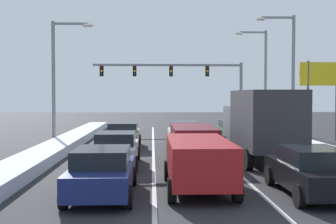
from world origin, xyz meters
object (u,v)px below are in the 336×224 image
roadside_sign_right (322,82)px  street_lamp_left_mid (59,71)px  street_lamp_right_near (288,67)px  sedan_tan_left_lane_third (123,135)px  street_lamp_right_mid (261,72)px  sedan_white_center_lane_third (184,133)px  sedan_green_right_lane_third (233,132)px  traffic_light_gantry (185,77)px  sedan_black_right_lane_nearest (312,171)px  suv_red_center_lane_nearest (199,160)px  sedan_navy_left_lane_nearest (102,172)px  box_truck_right_lane_second (261,121)px  suv_maroon_center_lane_second (193,140)px  sedan_silver_left_lane_second (116,149)px

roadside_sign_right → street_lamp_left_mid: bearing=-174.5°
street_lamp_right_near → street_lamp_left_mid: bearing=-176.8°
sedan_tan_left_lane_third → street_lamp_right_mid: bearing=42.3°
sedan_white_center_lane_third → sedan_tan_left_lane_third: 3.79m
sedan_green_right_lane_third → street_lamp_right_near: 5.69m
traffic_light_gantry → street_lamp_left_mid: street_lamp_left_mid is taller
sedan_white_center_lane_third → roadside_sign_right: size_ratio=0.82×
sedan_black_right_lane_nearest → street_lamp_left_mid: 18.55m
suv_red_center_lane_nearest → roadside_sign_right: roadside_sign_right is taller
sedan_navy_left_lane_nearest → sedan_tan_left_lane_third: bearing=90.8°
sedan_white_center_lane_third → traffic_light_gantry: size_ratio=0.32×
box_truck_right_lane_second → sedan_white_center_lane_third: box_truck_right_lane_second is taller
sedan_navy_left_lane_nearest → street_lamp_left_mid: size_ratio=0.58×
sedan_tan_left_lane_third → street_lamp_left_mid: bearing=154.6°
sedan_white_center_lane_third → box_truck_right_lane_second: bearing=-64.0°
suv_red_center_lane_nearest → sedan_tan_left_lane_third: size_ratio=1.09×
suv_maroon_center_lane_second → traffic_light_gantry: size_ratio=0.35×
suv_maroon_center_lane_second → street_lamp_right_mid: street_lamp_right_mid is taller
street_lamp_right_near → street_lamp_left_mid: (-14.89, -0.84, -0.33)m
sedan_silver_left_lane_second → sedan_tan_left_lane_third: size_ratio=1.00×
sedan_navy_left_lane_nearest → suv_red_center_lane_nearest: bearing=13.6°
sedan_navy_left_lane_nearest → street_lamp_left_mid: street_lamp_left_mid is taller
sedan_black_right_lane_nearest → street_lamp_right_near: street_lamp_right_near is taller
sedan_black_right_lane_nearest → sedan_silver_left_lane_second: bearing=138.4°
sedan_black_right_lane_nearest → sedan_silver_left_lane_second: size_ratio=1.00×
sedan_silver_left_lane_second → sedan_white_center_lane_third: bearing=65.2°
street_lamp_right_mid → sedan_silver_left_lane_second: bearing=-122.7°
sedan_green_right_lane_third → sedan_silver_left_lane_second: bearing=-127.3°
sedan_navy_left_lane_nearest → traffic_light_gantry: traffic_light_gantry is taller
sedan_white_center_lane_third → street_lamp_right_mid: street_lamp_right_mid is taller
suv_maroon_center_lane_second → traffic_light_gantry: bearing=86.8°
box_truck_right_lane_second → sedan_navy_left_lane_nearest: size_ratio=1.60×
sedan_black_right_lane_nearest → traffic_light_gantry: 27.80m
suv_red_center_lane_nearest → roadside_sign_right: 18.67m
sedan_black_right_lane_nearest → sedan_tan_left_lane_third: 14.22m
suv_red_center_lane_nearest → street_lamp_right_near: bearing=62.7°
sedan_navy_left_lane_nearest → traffic_light_gantry: size_ratio=0.32×
sedan_green_right_lane_third → sedan_tan_left_lane_third: same height
street_lamp_left_mid → roadside_sign_right: street_lamp_left_mid is taller
sedan_navy_left_lane_nearest → street_lamp_right_near: bearing=55.3°
sedan_green_right_lane_third → suv_red_center_lane_nearest: suv_red_center_lane_nearest is taller
sedan_silver_left_lane_second → box_truck_right_lane_second: bearing=9.6°
sedan_black_right_lane_nearest → box_truck_right_lane_second: (0.14, 6.98, 1.14)m
street_lamp_right_mid → street_lamp_left_mid: (-14.85, -7.75, -0.34)m
street_lamp_right_mid → street_lamp_left_mid: bearing=-152.4°
street_lamp_left_mid → street_lamp_right_mid: bearing=27.6°
sedan_silver_left_lane_second → sedan_tan_left_lane_third: bearing=91.1°
sedan_silver_left_lane_second → street_lamp_right_mid: 19.99m
suv_red_center_lane_nearest → sedan_silver_left_lane_second: 5.89m
street_lamp_left_mid → roadside_sign_right: (17.56, 1.70, -0.67)m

